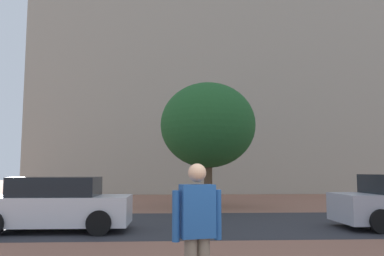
# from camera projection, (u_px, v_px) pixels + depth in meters

# --- Properties ---
(ground_plane) EXTENTS (120.00, 120.00, 0.00)m
(ground_plane) POSITION_uv_depth(u_px,v_px,m) (199.00, 220.00, 13.34)
(ground_plane) COLOR #93604C
(street_asphalt_strip) EXTENTS (120.00, 6.20, 0.00)m
(street_asphalt_strip) POSITION_uv_depth(u_px,v_px,m) (201.00, 224.00, 12.48)
(street_asphalt_strip) COLOR #2D2D33
(street_asphalt_strip) RESTS_ON ground_plane
(landmark_building) EXTENTS (29.65, 11.38, 36.73)m
(landmark_building) POSITION_uv_depth(u_px,v_px,m) (216.00, 73.00, 34.55)
(landmark_building) COLOR #B2A893
(landmark_building) RESTS_ON ground_plane
(person_skater) EXTENTS (0.59, 0.36, 1.73)m
(person_skater) POSITION_uv_depth(u_px,v_px,m) (197.00, 229.00, 4.71)
(person_skater) COLOR #706656
(person_skater) RESTS_ON ground_plane
(car_white) EXTENTS (4.06, 1.92, 1.47)m
(car_white) POSITION_uv_depth(u_px,v_px,m) (56.00, 205.00, 10.98)
(car_white) COLOR silver
(car_white) RESTS_ON ground_plane
(tree_curb_far) EXTENTS (4.39, 4.39, 5.74)m
(tree_curb_far) POSITION_uv_depth(u_px,v_px,m) (208.00, 125.00, 18.51)
(tree_curb_far) COLOR brown
(tree_curb_far) RESTS_ON ground_plane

